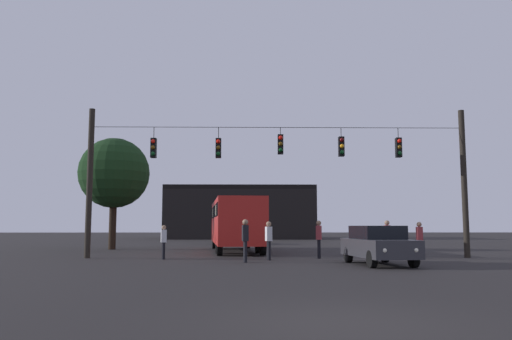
{
  "coord_description": "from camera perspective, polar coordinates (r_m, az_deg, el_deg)",
  "views": [
    {
      "loc": [
        -1.49,
        -8.14,
        1.52
      ],
      "look_at": [
        -1.08,
        15.64,
        4.13
      ],
      "focal_mm": 35.73,
      "sensor_mm": 36.0,
      "label": 1
    }
  ],
  "objects": [
    {
      "name": "pedestrian_near_bus",
      "position": [
        24.89,
        17.85,
        -7.25
      ],
      "size": [
        0.27,
        0.38,
        1.7
      ],
      "color": "black",
      "rests_on": "ground"
    },
    {
      "name": "pedestrian_crossing_right",
      "position": [
        22.75,
        1.43,
        -7.64
      ],
      "size": [
        0.31,
        0.4,
        1.71
      ],
      "color": "black",
      "rests_on": "ground"
    },
    {
      "name": "pedestrian_trailing",
      "position": [
        24.16,
        7.05,
        -7.43
      ],
      "size": [
        0.32,
        0.41,
        1.76
      ],
      "color": "black",
      "rests_on": "ground"
    },
    {
      "name": "pedestrian_crossing_center",
      "position": [
        25.44,
        14.49,
        -7.2
      ],
      "size": [
        0.24,
        0.36,
        1.78
      ],
      "color": "black",
      "rests_on": "ground"
    },
    {
      "name": "corner_building",
      "position": [
        63.09,
        -1.74,
        -4.86
      ],
      "size": [
        17.22,
        12.92,
        6.11
      ],
      "color": "black",
      "rests_on": "ground"
    },
    {
      "name": "car_far_left",
      "position": [
        42.75,
        -3.23,
        -7.22
      ],
      "size": [
        2.22,
        4.47,
        1.52
      ],
      "color": "black",
      "rests_on": "ground"
    },
    {
      "name": "ground_plane",
      "position": [
        32.71,
        1.63,
        -8.92
      ],
      "size": [
        168.0,
        168.0,
        0.0
      ],
      "primitive_type": "plane",
      "color": "black",
      "rests_on": "ground"
    },
    {
      "name": "tree_left_silhouette",
      "position": [
        34.57,
        -15.6,
        -0.36
      ],
      "size": [
        4.58,
        4.58,
        7.25
      ],
      "color": "black",
      "rests_on": "ground"
    },
    {
      "name": "overhead_signal_span",
      "position": [
        24.56,
        2.51,
        -0.11
      ],
      "size": [
        18.34,
        0.44,
        7.17
      ],
      "color": "black",
      "rests_on": "ground"
    },
    {
      "name": "car_near_right",
      "position": [
        20.72,
        13.52,
        -8.09
      ],
      "size": [
        2.24,
        4.47,
        1.52
      ],
      "color": "#2D2D33",
      "rests_on": "ground"
    },
    {
      "name": "pedestrian_far_side",
      "position": [
        21.41,
        -1.22,
        -7.59
      ],
      "size": [
        0.29,
        0.39,
        1.79
      ],
      "color": "black",
      "rests_on": "ground"
    },
    {
      "name": "city_bus",
      "position": [
        30.52,
        -2.32,
        -5.6
      ],
      "size": [
        3.54,
        11.19,
        3.0
      ],
      "color": "#B21E19",
      "rests_on": "ground"
    },
    {
      "name": "pedestrian_crossing_left",
      "position": [
        23.82,
        -10.3,
        -7.73
      ],
      "size": [
        0.32,
        0.41,
        1.55
      ],
      "color": "black",
      "rests_on": "ground"
    }
  ]
}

